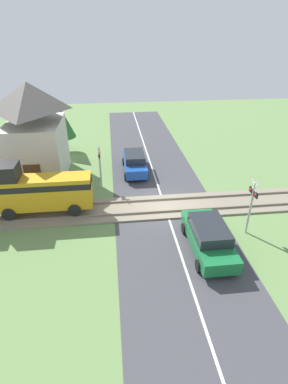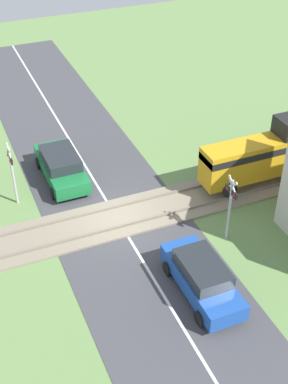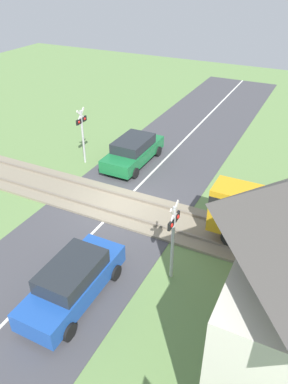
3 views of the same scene
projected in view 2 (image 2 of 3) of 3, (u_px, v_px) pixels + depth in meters
ground_plane at (117, 219)px, 24.82m from camera, size 60.00×60.00×0.00m
road_surface at (117, 219)px, 24.81m from camera, size 48.00×6.40×0.02m
track_bed at (117, 218)px, 24.78m from camera, size 2.80×48.00×0.24m
car_near_crossing at (61, 166)px, 27.06m from camera, size 4.54×1.94×1.53m
car_far_side at (202, 277)px, 20.65m from camera, size 4.35×1.78×1.55m
crossing_signal_west_approach at (12, 167)px, 24.67m from camera, size 0.90×0.18×3.22m
crossing_signal_east_approach at (230, 201)px, 22.55m from camera, size 0.90×0.18×3.22m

